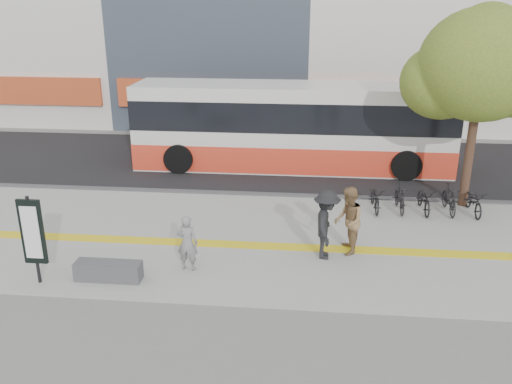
# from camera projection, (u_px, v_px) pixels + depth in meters

# --- Properties ---
(ground) EXTENTS (120.00, 120.00, 0.00)m
(ground) POSITION_uv_depth(u_px,v_px,m) (223.00, 264.00, 13.80)
(ground) COLOR slate
(ground) RESTS_ON ground
(sidewalk) EXTENTS (40.00, 7.00, 0.08)m
(sidewalk) POSITION_uv_depth(u_px,v_px,m) (231.00, 238.00, 15.19)
(sidewalk) COLOR gray
(sidewalk) RESTS_ON ground
(tactile_strip) EXTENTS (40.00, 0.45, 0.01)m
(tactile_strip) POSITION_uv_depth(u_px,v_px,m) (229.00, 244.00, 14.71)
(tactile_strip) COLOR gold
(tactile_strip) RESTS_ON sidewalk
(street) EXTENTS (40.00, 8.00, 0.06)m
(street) POSITION_uv_depth(u_px,v_px,m) (257.00, 162.00, 22.20)
(street) COLOR black
(street) RESTS_ON ground
(curb) EXTENTS (40.00, 0.25, 0.14)m
(curb) POSITION_uv_depth(u_px,v_px,m) (246.00, 195.00, 18.45)
(curb) COLOR #3D3D40
(curb) RESTS_ON ground
(bench) EXTENTS (1.60, 0.45, 0.45)m
(bench) POSITION_uv_depth(u_px,v_px,m) (108.00, 271.00, 12.82)
(bench) COLOR #3D3D40
(bench) RESTS_ON sidewalk
(signboard) EXTENTS (0.55, 0.10, 2.20)m
(signboard) POSITION_uv_depth(u_px,v_px,m) (32.00, 233.00, 12.31)
(signboard) COLOR black
(signboard) RESTS_ON sidewalk
(street_tree) EXTENTS (4.40, 3.80, 6.31)m
(street_tree) POSITION_uv_depth(u_px,v_px,m) (480.00, 67.00, 16.08)
(street_tree) COLOR #3A251A
(street_tree) RESTS_ON sidewalk
(bus) EXTENTS (12.34, 2.93, 3.29)m
(bus) POSITION_uv_depth(u_px,v_px,m) (292.00, 129.00, 21.06)
(bus) COLOR silver
(bus) RESTS_ON street
(bicycle_row) EXTENTS (3.63, 1.56, 0.90)m
(bicycle_row) POSITION_uv_depth(u_px,v_px,m) (424.00, 199.00, 16.83)
(bicycle_row) COLOR black
(bicycle_row) RESTS_ON sidewalk
(seated_woman) EXTENTS (0.56, 0.39, 1.45)m
(seated_woman) POSITION_uv_depth(u_px,v_px,m) (187.00, 243.00, 13.13)
(seated_woman) COLOR black
(seated_woman) RESTS_ON sidewalk
(pedestrian_tan) EXTENTS (0.74, 0.92, 1.82)m
(pedestrian_tan) POSITION_uv_depth(u_px,v_px,m) (348.00, 221.00, 13.95)
(pedestrian_tan) COLOR olive
(pedestrian_tan) RESTS_ON sidewalk
(pedestrian_dark) EXTENTS (0.73, 1.22, 1.85)m
(pedestrian_dark) POSITION_uv_depth(u_px,v_px,m) (326.00, 224.00, 13.69)
(pedestrian_dark) COLOR black
(pedestrian_dark) RESTS_ON sidewalk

